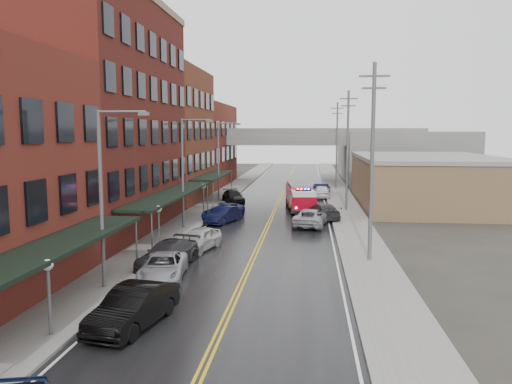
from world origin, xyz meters
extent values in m
plane|color=#2D2B26|center=(0.00, 0.00, 0.00)|extent=(220.00, 220.00, 0.00)
cube|color=black|center=(0.00, 30.00, 0.01)|extent=(11.00, 160.00, 0.02)
cube|color=slate|center=(-7.30, 30.00, 0.07)|extent=(3.00, 160.00, 0.15)
cube|color=slate|center=(7.30, 30.00, 0.07)|extent=(3.00, 160.00, 0.15)
cube|color=gray|center=(-5.65, 30.00, 0.07)|extent=(0.30, 160.00, 0.15)
cube|color=gray|center=(5.65, 30.00, 0.07)|extent=(0.30, 160.00, 0.15)
cube|color=#4F1D14|center=(-13.30, 23.00, 9.00)|extent=(9.00, 20.00, 18.00)
cube|color=brown|center=(-13.30, 40.50, 7.50)|extent=(9.00, 15.00, 15.00)
cube|color=maroon|center=(-13.30, 58.00, 6.00)|extent=(9.00, 20.00, 12.00)
cube|color=brown|center=(16.00, 40.00, 2.50)|extent=(14.00, 22.00, 5.00)
cube|color=slate|center=(18.00, 70.00, 4.00)|extent=(18.00, 30.00, 8.00)
cube|color=black|center=(-7.50, 4.00, 3.00)|extent=(2.60, 16.00, 0.18)
cylinder|color=slate|center=(-6.35, 11.60, 1.50)|extent=(0.10, 0.10, 3.00)
cube|color=black|center=(-7.50, 23.00, 3.00)|extent=(2.60, 18.00, 0.18)
cylinder|color=slate|center=(-6.35, 14.40, 1.50)|extent=(0.10, 0.10, 3.00)
cylinder|color=slate|center=(-6.35, 31.60, 1.50)|extent=(0.10, 0.10, 3.00)
cube|color=black|center=(-7.50, 40.50, 3.00)|extent=(2.60, 13.00, 0.18)
cylinder|color=slate|center=(-6.35, 34.40, 1.50)|extent=(0.10, 0.10, 3.00)
cylinder|color=slate|center=(-6.35, 46.60, 1.50)|extent=(0.10, 0.10, 3.00)
cylinder|color=#59595B|center=(-6.40, 2.00, 1.40)|extent=(0.14, 0.14, 2.80)
sphere|color=silver|center=(-6.40, 2.00, 2.90)|extent=(0.44, 0.44, 0.44)
cylinder|color=#59595B|center=(-6.40, 16.00, 1.40)|extent=(0.14, 0.14, 2.80)
sphere|color=silver|center=(-6.40, 16.00, 2.90)|extent=(0.44, 0.44, 0.44)
cylinder|color=#59595B|center=(-6.40, 30.00, 1.40)|extent=(0.14, 0.14, 2.80)
sphere|color=silver|center=(-6.40, 30.00, 2.90)|extent=(0.44, 0.44, 0.44)
cylinder|color=#59595B|center=(-6.80, 8.00, 4.50)|extent=(0.18, 0.18, 9.00)
cylinder|color=#59595B|center=(-5.60, 8.00, 8.90)|extent=(2.40, 0.12, 0.12)
cube|color=#59595B|center=(-4.50, 8.00, 8.80)|extent=(0.50, 0.22, 0.18)
cylinder|color=#59595B|center=(-6.80, 24.00, 4.50)|extent=(0.18, 0.18, 9.00)
cylinder|color=#59595B|center=(-5.60, 24.00, 8.90)|extent=(2.40, 0.12, 0.12)
cube|color=#59595B|center=(-4.50, 24.00, 8.80)|extent=(0.50, 0.22, 0.18)
cylinder|color=#59595B|center=(-6.80, 40.00, 4.50)|extent=(0.18, 0.18, 9.00)
cylinder|color=#59595B|center=(-5.60, 40.00, 8.90)|extent=(2.40, 0.12, 0.12)
cube|color=#59595B|center=(-4.50, 40.00, 8.80)|extent=(0.50, 0.22, 0.18)
cylinder|color=#59595B|center=(7.20, 15.00, 6.00)|extent=(0.24, 0.24, 12.00)
cube|color=#59595B|center=(7.20, 15.00, 11.20)|extent=(1.80, 0.12, 0.12)
cube|color=#59595B|center=(7.20, 15.00, 10.50)|extent=(1.40, 0.12, 0.12)
cylinder|color=#59595B|center=(7.20, 35.00, 6.00)|extent=(0.24, 0.24, 12.00)
cube|color=#59595B|center=(7.20, 35.00, 11.20)|extent=(1.80, 0.12, 0.12)
cube|color=#59595B|center=(7.20, 35.00, 10.50)|extent=(1.40, 0.12, 0.12)
cylinder|color=#59595B|center=(7.20, 55.00, 6.00)|extent=(0.24, 0.24, 12.00)
cube|color=#59595B|center=(7.20, 55.00, 11.20)|extent=(1.80, 0.12, 0.12)
cube|color=#59595B|center=(7.20, 55.00, 10.50)|extent=(1.40, 0.12, 0.12)
cube|color=slate|center=(0.00, 62.00, 6.75)|extent=(40.00, 10.00, 1.50)
cube|color=slate|center=(-11.00, 62.00, 3.00)|extent=(1.60, 8.00, 6.00)
cube|color=slate|center=(11.00, 62.00, 3.00)|extent=(1.60, 8.00, 6.00)
cube|color=#A10719|center=(2.41, 35.66, 1.45)|extent=(2.98, 5.39, 1.96)
cube|color=#A10719|center=(2.89, 32.06, 1.17)|extent=(2.63, 2.71, 1.40)
cube|color=silver|center=(2.89, 32.06, 2.10)|extent=(2.49, 2.51, 0.47)
cube|color=black|center=(2.87, 32.24, 1.45)|extent=(2.53, 1.79, 0.75)
cube|color=slate|center=(2.41, 35.66, 2.56)|extent=(2.70, 4.99, 0.28)
cube|color=black|center=(2.89, 32.06, 2.41)|extent=(1.51, 0.45, 0.13)
sphere|color=#FF0C0C|center=(2.38, 31.99, 2.48)|extent=(0.19, 0.19, 0.19)
sphere|color=#1933FF|center=(3.40, 32.12, 2.48)|extent=(0.19, 0.19, 0.19)
cylinder|color=black|center=(1.88, 31.83, 0.47)|extent=(0.97, 0.45, 0.93)
cylinder|color=black|center=(3.92, 32.10, 0.47)|extent=(0.97, 0.45, 0.93)
cylinder|color=black|center=(1.46, 35.06, 0.47)|extent=(0.97, 0.45, 0.93)
cylinder|color=black|center=(3.49, 35.33, 0.47)|extent=(0.97, 0.45, 0.93)
cylinder|color=black|center=(1.15, 37.38, 0.47)|extent=(0.97, 0.45, 0.93)
cylinder|color=black|center=(3.19, 37.65, 0.47)|extent=(0.97, 0.45, 0.93)
imported|color=black|center=(-3.60, 3.44, 0.83)|extent=(2.67, 5.29, 1.66)
imported|color=#96979D|center=(-4.34, 10.07, 0.68)|extent=(2.91, 5.17, 1.36)
imported|color=#28272A|center=(-4.79, 12.53, 0.75)|extent=(3.28, 5.54, 1.50)
imported|color=#B8B8B8|center=(-3.91, 16.80, 0.76)|extent=(2.84, 4.79, 1.53)
imported|color=black|center=(-4.01, 26.96, 0.73)|extent=(2.85, 4.67, 1.45)
imported|color=navy|center=(-4.34, 28.85, 0.73)|extent=(3.75, 5.71, 1.46)
imported|color=black|center=(-5.00, 39.20, 0.72)|extent=(3.48, 5.34, 1.44)
imported|color=#95969C|center=(3.60, 26.31, 0.75)|extent=(3.23, 5.68, 1.50)
imported|color=#252527|center=(4.68, 29.80, 0.74)|extent=(3.59, 5.52, 1.49)
imported|color=white|center=(4.97, 44.69, 0.79)|extent=(1.96, 4.65, 1.57)
imported|color=black|center=(5.00, 47.80, 0.73)|extent=(2.47, 4.69, 1.47)
camera|label=1|loc=(3.48, -15.52, 7.92)|focal=35.00mm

